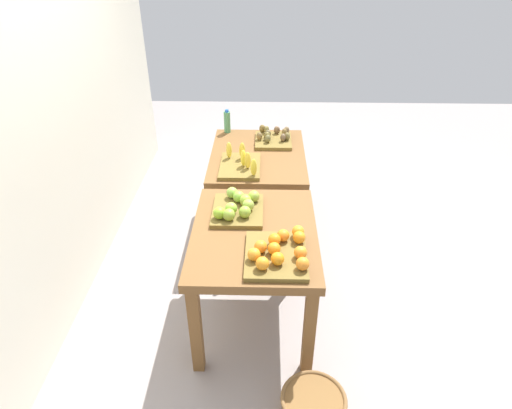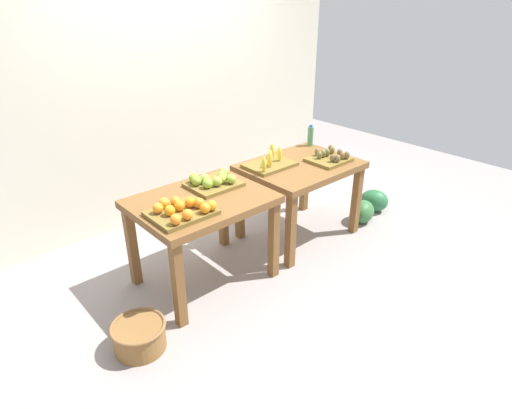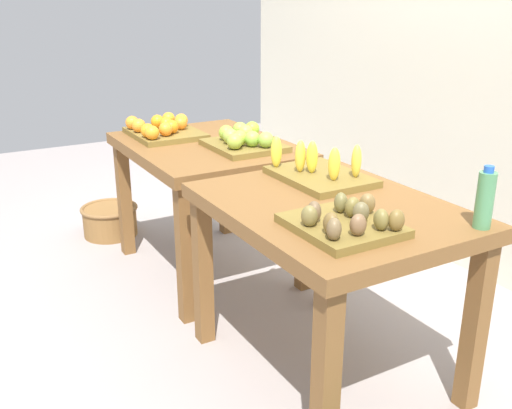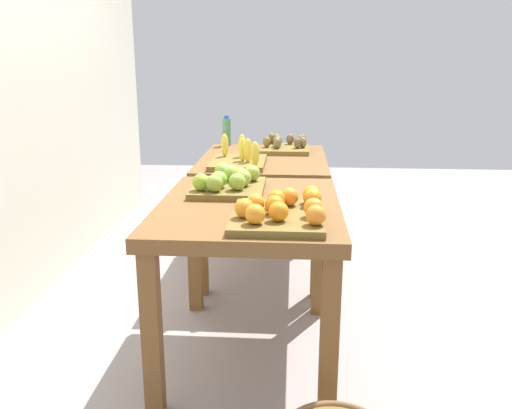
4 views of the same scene
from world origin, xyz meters
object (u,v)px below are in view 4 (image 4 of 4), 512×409
banana_crate (239,159)px  kiwi_bin (285,146)px  display_table_left (249,227)px  orange_bin (281,211)px  water_bottle (227,132)px  display_table_right (264,174)px  watermelon_pile (298,215)px  apple_bin (229,182)px

banana_crate → kiwi_bin: bearing=-27.0°
display_table_left → kiwi_bin: size_ratio=2.89×
orange_bin → water_bottle: (1.84, 0.44, 0.06)m
display_table_right → watermelon_pile: 1.03m
watermelon_pile → orange_bin: bearing=177.7°
kiwi_bin → water_bottle: bearing=64.4°
orange_bin → kiwi_bin: orange_bin is taller
display_table_left → water_bottle: bearing=10.6°
display_table_right → kiwi_bin: bearing=-27.6°
kiwi_bin → watermelon_pile: kiwi_bin is taller
banana_crate → water_bottle: (0.72, 0.16, 0.06)m
banana_crate → watermelon_pile: banana_crate is taller
display_table_left → banana_crate: banana_crate is taller
kiwi_bin → water_bottle: size_ratio=1.64×
display_table_right → banana_crate: banana_crate is taller
display_table_left → apple_bin: 0.28m
apple_bin → water_bottle: bearing=7.5°
apple_bin → watermelon_pile: 1.93m
banana_crate → kiwi_bin: size_ratio=1.22×
display_table_left → watermelon_pile: bearing=-6.9°
display_table_left → banana_crate: 0.88m
display_table_left → watermelon_pile: size_ratio=1.57×
display_table_right → water_bottle: size_ratio=4.75×
banana_crate → display_table_right: bearing=-26.4°
orange_bin → banana_crate: banana_crate is taller
kiwi_bin → water_bottle: water_bottle is taller
orange_bin → apple_bin: apple_bin is taller
apple_bin → kiwi_bin: apple_bin is taller
banana_crate → display_table_left: bearing=-171.3°
display_table_right → watermelon_pile: bearing=-15.5°
kiwi_bin → water_bottle: (0.21, 0.43, 0.07)m
water_bottle → banana_crate: bearing=-167.2°
apple_bin → water_bottle: 1.39m
display_table_right → water_bottle: 0.59m
orange_bin → kiwi_bin: 1.64m
display_table_right → watermelon_pile: size_ratio=1.57×
display_table_right → water_bottle: (0.46, 0.29, 0.21)m
orange_bin → display_table_left: bearing=29.2°
orange_bin → water_bottle: bearing=13.5°
apple_bin → display_table_right: bearing=-7.2°
banana_crate → apple_bin: bearing=-178.6°
display_table_left → orange_bin: 0.34m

